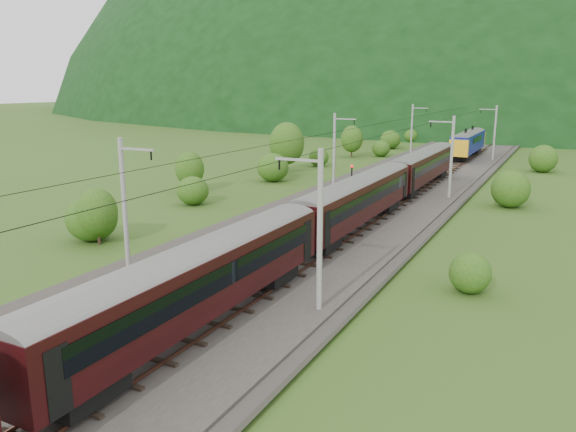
% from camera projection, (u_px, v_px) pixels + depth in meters
% --- Properties ---
extents(ground, '(600.00, 600.00, 0.00)m').
position_uv_depth(ground, '(216.00, 294.00, 30.83)').
color(ground, '#36531A').
rests_on(ground, ground).
extents(railbed, '(14.00, 220.00, 0.30)m').
position_uv_depth(railbed, '(296.00, 246.00, 39.48)').
color(railbed, '#38332D').
rests_on(railbed, ground).
extents(track_left, '(2.40, 220.00, 0.27)m').
position_uv_depth(track_left, '(266.00, 239.00, 40.49)').
color(track_left, brown).
rests_on(track_left, railbed).
extents(track_right, '(2.40, 220.00, 0.27)m').
position_uv_depth(track_right, '(327.00, 247.00, 38.37)').
color(track_right, brown).
rests_on(track_right, railbed).
extents(catenary_left, '(2.54, 192.28, 8.00)m').
position_uv_depth(catenary_left, '(335.00, 149.00, 60.29)').
color(catenary_left, gray).
rests_on(catenary_left, railbed).
extents(catenary_right, '(2.54, 192.28, 8.00)m').
position_uv_depth(catenary_right, '(451.00, 155.00, 54.89)').
color(catenary_right, gray).
rests_on(catenary_right, railbed).
extents(overhead_wires, '(4.83, 198.00, 0.03)m').
position_uv_depth(overhead_wires, '(296.00, 147.00, 37.89)').
color(overhead_wires, black).
rests_on(overhead_wires, ground).
extents(mountain_main, '(504.00, 360.00, 244.00)m').
position_uv_depth(mountain_main, '(536.00, 110.00, 256.56)').
color(mountain_main, black).
rests_on(mountain_main, ground).
extents(mountain_ridge, '(336.00, 280.00, 132.00)m').
position_uv_depth(mountain_ridge, '(328.00, 104.00, 344.18)').
color(mountain_ridge, black).
rests_on(mountain_ridge, ground).
extents(train, '(2.68, 128.80, 4.64)m').
position_uv_depth(train, '(297.00, 221.00, 33.63)').
color(train, black).
rests_on(train, ground).
extents(hazard_post_near, '(0.18, 0.18, 1.71)m').
position_uv_depth(hazard_post_near, '(444.00, 152.00, 85.83)').
color(hazard_post_near, red).
rests_on(hazard_post_near, railbed).
extents(hazard_post_far, '(0.14, 0.14, 1.29)m').
position_uv_depth(hazard_post_far, '(434.00, 164.00, 74.10)').
color(hazard_post_far, red).
rests_on(hazard_post_far, railbed).
extents(signal, '(0.28, 0.28, 2.49)m').
position_uv_depth(signal, '(352.00, 174.00, 60.64)').
color(signal, black).
rests_on(signal, railbed).
extents(vegetation_left, '(12.32, 140.55, 6.54)m').
position_uv_depth(vegetation_left, '(148.00, 192.00, 47.63)').
color(vegetation_left, '#264E14').
rests_on(vegetation_left, ground).
extents(vegetation_right, '(6.49, 100.55, 3.24)m').
position_uv_depth(vegetation_right, '(508.00, 204.00, 47.04)').
color(vegetation_right, '#264E14').
rests_on(vegetation_right, ground).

